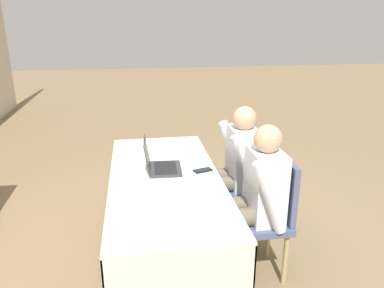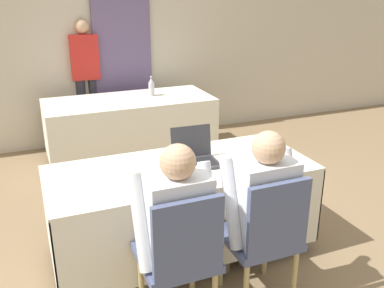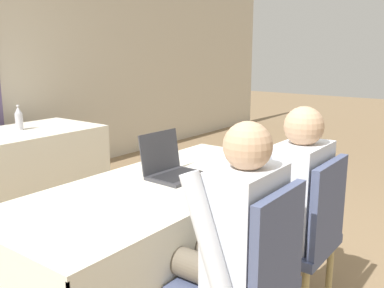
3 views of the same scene
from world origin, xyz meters
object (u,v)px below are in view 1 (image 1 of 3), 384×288
(chair_near_right, at_px, (245,180))
(person_checkered_shirt, at_px, (254,193))
(person_white_shirt, at_px, (234,164))
(cell_phone, at_px, (203,170))
(laptop, at_px, (160,165))
(chair_near_left, at_px, (266,212))

(chair_near_right, distance_m, person_checkered_shirt, 0.59)
(chair_near_right, distance_m, person_white_shirt, 0.19)
(cell_phone, xyz_separation_m, person_white_shirt, (0.22, -0.31, -0.06))
(cell_phone, bearing_deg, person_white_shirt, -72.40)
(person_white_shirt, bearing_deg, cell_phone, -54.70)
(laptop, relative_size, chair_near_right, 0.36)
(laptop, distance_m, person_checkered_shirt, 0.77)
(cell_phone, xyz_separation_m, person_checkered_shirt, (-0.34, -0.31, -0.06))
(laptop, height_order, cell_phone, laptop)
(chair_near_right, bearing_deg, person_white_shirt, -90.00)
(cell_phone, bearing_deg, person_checkered_shirt, -155.03)
(chair_near_left, height_order, person_white_shirt, person_white_shirt)
(laptop, relative_size, cell_phone, 2.02)
(chair_near_left, bearing_deg, chair_near_right, -180.00)
(chair_near_left, xyz_separation_m, chair_near_right, (0.56, 0.00, 0.00))
(chair_near_left, relative_size, chair_near_right, 1.00)
(person_checkered_shirt, bearing_deg, cell_phone, -137.33)
(person_white_shirt, bearing_deg, chair_near_right, 90.00)
(laptop, distance_m, cell_phone, 0.34)
(cell_phone, xyz_separation_m, chair_near_left, (-0.34, -0.42, -0.22))
(chair_near_left, distance_m, chair_near_right, 0.56)
(laptop, xyz_separation_m, chair_near_left, (-0.41, -0.75, -0.26))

